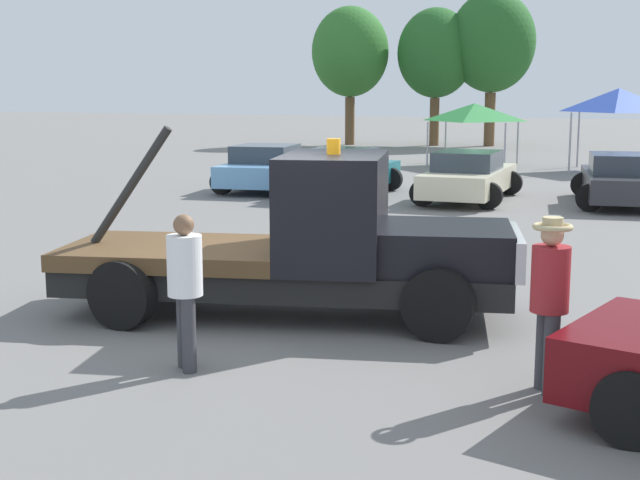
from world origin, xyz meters
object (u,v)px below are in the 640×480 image
at_px(person_near_truck, 550,290).
at_px(tree_right, 350,52).
at_px(canopy_tent_green, 474,112).
at_px(tree_left, 436,53).
at_px(tree_center, 492,42).
at_px(traffic_cone, 301,252).
at_px(canopy_tent_blue, 619,100).
at_px(parked_car_charcoal, 621,180).
at_px(parked_car_cream, 469,177).
at_px(parked_car_teal, 343,173).
at_px(tow_truck, 312,248).
at_px(parked_car_skyblue, 267,168).
at_px(person_at_hood, 185,281).

relative_size(person_near_truck, tree_right, 0.25).
bearing_deg(canopy_tent_green, tree_left, 111.22).
bearing_deg(tree_center, traffic_cone, -84.75).
height_order(person_near_truck, tree_right, tree_right).
relative_size(tree_right, traffic_cone, 13.07).
bearing_deg(traffic_cone, tree_right, 108.01).
xyz_separation_m(person_near_truck, canopy_tent_blue, (-0.76, 25.07, 1.51)).
xyz_separation_m(person_near_truck, parked_car_charcoal, (-0.09, 15.40, -0.39)).
xyz_separation_m(parked_car_charcoal, traffic_cone, (-4.63, -10.44, -0.39)).
height_order(person_near_truck, traffic_cone, person_near_truck).
xyz_separation_m(parked_car_cream, parked_car_charcoal, (3.87, 0.54, -0.00)).
relative_size(person_near_truck, canopy_tent_blue, 0.59).
height_order(person_near_truck, parked_car_cream, person_near_truck).
bearing_deg(parked_car_teal, tow_truck, -160.12).
height_order(parked_car_charcoal, canopy_tent_blue, canopy_tent_blue).
distance_m(canopy_tent_green, traffic_cone, 20.73).
xyz_separation_m(canopy_tent_green, tree_center, (-1.68, 12.09, 3.20)).
distance_m(parked_car_cream, canopy_tent_green, 10.99).
bearing_deg(parked_car_skyblue, parked_car_teal, -111.06).
distance_m(parked_car_teal, canopy_tent_green, 11.10).
xyz_separation_m(canopy_tent_green, tree_right, (-8.79, 10.49, 2.76)).
xyz_separation_m(parked_car_cream, canopy_tent_blue, (3.19, 10.20, 1.91)).
xyz_separation_m(parked_car_teal, canopy_tent_green, (1.41, 10.92, 1.41)).
height_order(person_at_hood, parked_car_charcoal, person_at_hood).
height_order(canopy_tent_green, traffic_cone, canopy_tent_green).
bearing_deg(canopy_tent_blue, traffic_cone, -101.13).
xyz_separation_m(tree_left, tree_center, (2.77, 0.63, 0.53)).
bearing_deg(tree_left, traffic_cone, -79.80).
xyz_separation_m(parked_car_skyblue, parked_car_teal, (2.63, -0.65, -0.00)).
bearing_deg(tree_left, parked_car_cream, -73.57).
distance_m(tow_truck, parked_car_charcoal, 13.85).
height_order(person_at_hood, parked_car_cream, person_at_hood).
distance_m(person_at_hood, parked_car_charcoal, 16.49).
relative_size(parked_car_skyblue, canopy_tent_blue, 1.57).
distance_m(person_near_truck, parked_car_skyblue, 18.32).
xyz_separation_m(parked_car_teal, parked_car_cream, (3.50, 0.22, -0.00)).
height_order(parked_car_skyblue, canopy_tent_green, canopy_tent_green).
bearing_deg(parked_car_teal, canopy_tent_blue, -30.93).
height_order(canopy_tent_blue, tree_right, tree_right).
bearing_deg(canopy_tent_blue, parked_car_cream, -107.36).
bearing_deg(tree_left, person_near_truck, -74.18).
bearing_deg(person_at_hood, tow_truck, 37.00).
bearing_deg(person_near_truck, parked_car_cream, 76.52).
relative_size(canopy_tent_green, traffic_cone, 5.42).
relative_size(parked_car_skyblue, tree_right, 0.66).
xyz_separation_m(tow_truck, person_at_hood, (-0.41, -2.61, 0.05)).
xyz_separation_m(parked_car_charcoal, canopy_tent_green, (-5.95, 10.16, 1.42)).
height_order(parked_car_teal, traffic_cone, parked_car_teal).
distance_m(parked_car_skyblue, canopy_tent_blue, 13.64).
relative_size(person_at_hood, canopy_tent_green, 0.57).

